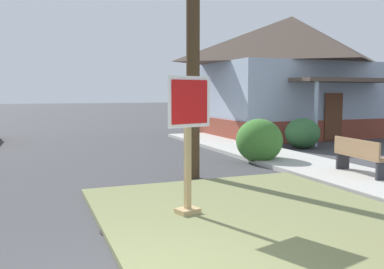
{
  "coord_description": "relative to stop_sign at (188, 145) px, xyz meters",
  "views": [
    {
      "loc": [
        -0.95,
        -3.84,
        2.06
      ],
      "look_at": [
        2.01,
        3.75,
        1.23
      ],
      "focal_mm": 38.45,
      "sensor_mm": 36.0,
      "label": 1
    }
  ],
  "objects": [
    {
      "name": "grass_corner_patch",
      "position": [
        1.04,
        -0.55,
        -1.18
      ],
      "size": [
        4.99,
        5.89,
        0.08
      ],
      "primitive_type": "cube",
      "color": "olive",
      "rests_on": "ground"
    },
    {
      "name": "sidewalk_strip",
      "position": [
        4.74,
        3.71,
        -1.16
      ],
      "size": [
        2.2,
        17.06,
        0.12
      ],
      "primitive_type": "cube",
      "color": "#B2AFA8",
      "rests_on": "ground"
    },
    {
      "name": "stop_sign",
      "position": [
        0.0,
        0.0,
        0.0
      ],
      "size": [
        0.79,
        0.37,
        2.25
      ],
      "color": "tan",
      "rests_on": "grass_corner_patch"
    },
    {
      "name": "manhole_cover",
      "position": [
        -1.13,
        -0.23,
        -1.21
      ],
      "size": [
        0.7,
        0.7,
        0.02
      ],
      "primitive_type": "cylinder",
      "color": "black",
      "rests_on": "ground"
    },
    {
      "name": "street_bench",
      "position": [
        4.91,
        1.39,
        -0.63
      ],
      "size": [
        0.55,
        1.62,
        0.85
      ],
      "color": "#93704C",
      "rests_on": "sidewalk_strip"
    },
    {
      "name": "corner_house",
      "position": [
        9.63,
        11.09,
        1.74
      ],
      "size": [
        8.8,
        7.9,
        5.77
      ],
      "color": "brown",
      "rests_on": "ground"
    },
    {
      "name": "shrub_near_porch",
      "position": [
        7.01,
        6.48,
        -0.66
      ],
      "size": [
        1.28,
        1.28,
        1.13
      ],
      "primitive_type": "ellipsoid",
      "color": "#336335",
      "rests_on": "ground"
    },
    {
      "name": "shrub_by_curb",
      "position": [
        3.9,
        4.34,
        -0.57
      ],
      "size": [
        1.38,
        1.38,
        1.3
      ],
      "primitive_type": "ellipsoid",
      "color": "#3C742D",
      "rests_on": "ground"
    }
  ]
}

